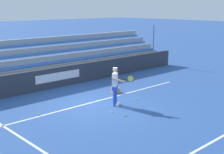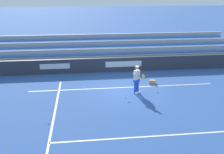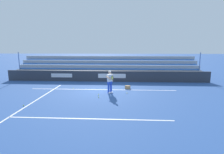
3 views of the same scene
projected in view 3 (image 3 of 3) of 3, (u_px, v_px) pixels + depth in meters
ground_plane at (102, 91)px, 14.01m from camera, size 160.00×160.00×0.00m
court_baseline_white at (103, 90)px, 14.50m from camera, size 12.00×0.10×0.01m
court_sideline_white at (25, 107)px, 10.29m from camera, size 0.10×12.00×0.01m
court_service_line_white at (90, 119)px, 8.59m from camera, size 8.22×0.10×0.01m
back_wall_sponsor_board at (106, 76)px, 17.86m from camera, size 20.67×0.25×1.10m
bleacher_stand at (108, 72)px, 19.63m from camera, size 19.63×2.40×2.95m
tennis_player at (110, 82)px, 13.30m from camera, size 0.63×1.05×1.71m
ball_box_cardboard at (128, 87)px, 14.81m from camera, size 0.48×0.42×0.26m
tennis_ball_stray_back at (24, 105)px, 10.46m from camera, size 0.07×0.07×0.07m
tennis_ball_midcourt at (73, 88)px, 14.81m from camera, size 0.07×0.07×0.07m
tennis_ball_near_player at (98, 95)px, 12.85m from camera, size 0.07×0.07×0.07m
tennis_ball_far_right at (99, 97)px, 12.22m from camera, size 0.07×0.07×0.07m
tennis_ball_by_box at (127, 93)px, 13.29m from camera, size 0.07×0.07×0.07m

